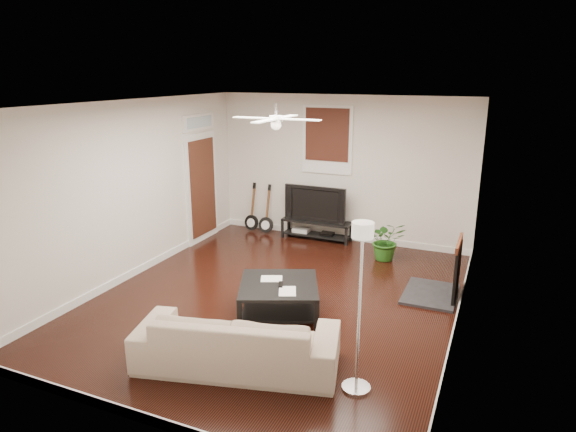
# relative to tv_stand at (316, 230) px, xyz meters

# --- Properties ---
(room) EXTENTS (5.01, 6.01, 2.81)m
(room) POSITION_rel_tv_stand_xyz_m (0.42, -2.78, 1.21)
(room) COLOR black
(room) RESTS_ON ground
(brick_accent) EXTENTS (0.02, 2.20, 2.80)m
(brick_accent) POSITION_rel_tv_stand_xyz_m (2.91, -1.78, 1.21)
(brick_accent) COLOR brown
(brick_accent) RESTS_ON floor
(fireplace) EXTENTS (0.80, 1.10, 0.92)m
(fireplace) POSITION_rel_tv_stand_xyz_m (2.62, -1.78, 0.27)
(fireplace) COLOR black
(fireplace) RESTS_ON floor
(window_back) EXTENTS (1.00, 0.06, 1.30)m
(window_back) POSITION_rel_tv_stand_xyz_m (0.12, 0.19, 1.76)
(window_back) COLOR #35130E
(window_back) RESTS_ON wall_back
(door_left) EXTENTS (0.08, 1.00, 2.50)m
(door_left) POSITION_rel_tv_stand_xyz_m (-2.04, -0.88, 1.06)
(door_left) COLOR white
(door_left) RESTS_ON wall_left
(tv_stand) EXTENTS (1.37, 0.37, 0.38)m
(tv_stand) POSITION_rel_tv_stand_xyz_m (0.00, 0.00, 0.00)
(tv_stand) COLOR black
(tv_stand) RESTS_ON floor
(tv) EXTENTS (1.23, 0.16, 0.71)m
(tv) POSITION_rel_tv_stand_xyz_m (0.00, 0.02, 0.55)
(tv) COLOR black
(tv) RESTS_ON tv_stand
(coffee_table) EXTENTS (1.37, 1.37, 0.44)m
(coffee_table) POSITION_rel_tv_stand_xyz_m (0.64, -3.20, 0.03)
(coffee_table) COLOR black
(coffee_table) RESTS_ON floor
(sofa) EXTENTS (2.39, 1.40, 0.66)m
(sofa) POSITION_rel_tv_stand_xyz_m (0.75, -4.56, 0.14)
(sofa) COLOR tan
(sofa) RESTS_ON floor
(floor_lamp) EXTENTS (0.37, 0.37, 1.83)m
(floor_lamp) POSITION_rel_tv_stand_xyz_m (2.10, -4.46, 0.72)
(floor_lamp) COLOR silver
(floor_lamp) RESTS_ON floor
(potted_plant) EXTENTS (0.81, 0.77, 0.71)m
(potted_plant) POSITION_rel_tv_stand_xyz_m (1.52, -0.57, 0.16)
(potted_plant) COLOR #25601B
(potted_plant) RESTS_ON floor
(guitar_left) EXTENTS (0.33, 0.25, 1.01)m
(guitar_left) POSITION_rel_tv_stand_xyz_m (-1.43, -0.03, 0.31)
(guitar_left) COLOR black
(guitar_left) RESTS_ON floor
(guitar_right) EXTENTS (0.31, 0.22, 1.01)m
(guitar_right) POSITION_rel_tv_stand_xyz_m (-1.08, -0.06, 0.31)
(guitar_right) COLOR black
(guitar_right) RESTS_ON floor
(ceiling_fan) EXTENTS (1.24, 1.24, 0.32)m
(ceiling_fan) POSITION_rel_tv_stand_xyz_m (0.42, -2.78, 2.41)
(ceiling_fan) COLOR white
(ceiling_fan) RESTS_ON ceiling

